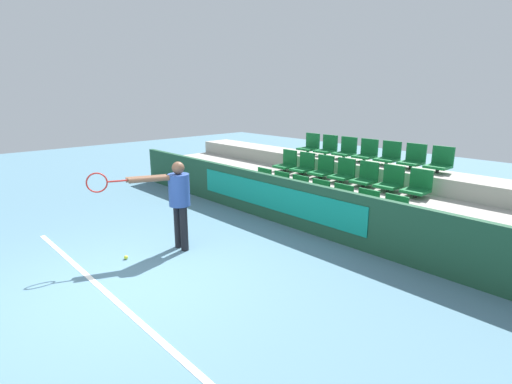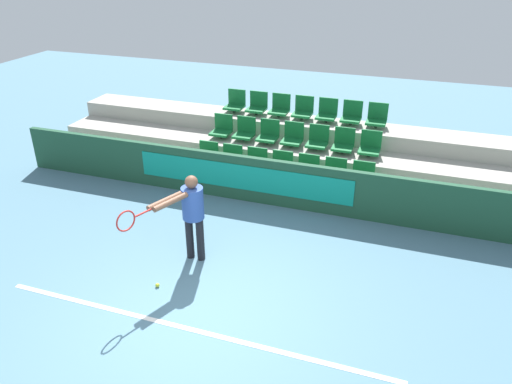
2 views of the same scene
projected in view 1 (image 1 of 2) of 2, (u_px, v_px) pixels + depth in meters
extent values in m
plane|color=slate|center=(126.00, 286.00, 5.63)|extent=(30.00, 30.00, 0.00)
cube|color=white|center=(106.00, 292.00, 5.45)|extent=(5.91, 0.08, 0.01)
cube|color=#1E4C33|center=(297.00, 205.00, 7.87)|extent=(11.61, 0.12, 0.97)
cube|color=#0F937A|center=(272.00, 197.00, 8.25)|extent=(4.53, 0.02, 0.53)
cube|color=#ADA89E|center=(313.00, 214.00, 8.29)|extent=(11.21, 0.88, 0.35)
cube|color=#ADA89E|center=(338.00, 198.00, 8.82)|extent=(11.21, 0.88, 0.71)
cube|color=#ADA89E|center=(361.00, 185.00, 9.35)|extent=(11.21, 0.88, 1.06)
cylinder|color=#333333|center=(259.00, 189.00, 9.47)|extent=(0.07, 0.07, 0.10)
cube|color=#146B33|center=(259.00, 186.00, 9.45)|extent=(0.44, 0.43, 0.05)
cube|color=#146B33|center=(265.00, 176.00, 9.52)|extent=(0.44, 0.04, 0.37)
cylinder|color=#333333|center=(276.00, 193.00, 9.06)|extent=(0.07, 0.07, 0.10)
cube|color=#146B33|center=(276.00, 190.00, 9.05)|extent=(0.44, 0.43, 0.05)
cube|color=#146B33|center=(282.00, 180.00, 9.12)|extent=(0.44, 0.04, 0.37)
cylinder|color=#333333|center=(294.00, 198.00, 8.66)|extent=(0.07, 0.07, 0.10)
cube|color=#146B33|center=(294.00, 195.00, 8.64)|extent=(0.44, 0.43, 0.05)
cube|color=#146B33|center=(300.00, 184.00, 8.72)|extent=(0.44, 0.04, 0.37)
cylinder|color=#333333|center=(315.00, 203.00, 8.26)|extent=(0.07, 0.07, 0.10)
cube|color=#146B33|center=(315.00, 200.00, 8.24)|extent=(0.44, 0.43, 0.05)
cube|color=#146B33|center=(321.00, 188.00, 8.31)|extent=(0.44, 0.04, 0.37)
cylinder|color=#333333|center=(337.00, 209.00, 7.85)|extent=(0.07, 0.07, 0.10)
cube|color=#146B33|center=(337.00, 205.00, 7.84)|extent=(0.44, 0.43, 0.05)
cube|color=#146B33|center=(344.00, 193.00, 7.91)|extent=(0.44, 0.04, 0.37)
cylinder|color=#333333|center=(362.00, 216.00, 7.45)|extent=(0.07, 0.07, 0.10)
cube|color=#146B33|center=(362.00, 212.00, 7.43)|extent=(0.44, 0.43, 0.05)
cube|color=#146B33|center=(369.00, 199.00, 7.51)|extent=(0.44, 0.04, 0.37)
cylinder|color=#333333|center=(390.00, 223.00, 7.05)|extent=(0.07, 0.07, 0.10)
cube|color=#146B33|center=(390.00, 219.00, 7.03)|extent=(0.44, 0.43, 0.05)
cube|color=#146B33|center=(396.00, 205.00, 7.10)|extent=(0.44, 0.04, 0.37)
cylinder|color=#333333|center=(284.00, 169.00, 9.96)|extent=(0.07, 0.07, 0.10)
cube|color=#146B33|center=(284.00, 166.00, 9.94)|extent=(0.44, 0.43, 0.05)
cube|color=#146B33|center=(290.00, 157.00, 10.01)|extent=(0.44, 0.04, 0.37)
cylinder|color=#333333|center=(302.00, 173.00, 9.55)|extent=(0.07, 0.07, 0.10)
cube|color=#146B33|center=(302.00, 170.00, 9.53)|extent=(0.44, 0.43, 0.05)
cube|color=#146B33|center=(307.00, 160.00, 9.61)|extent=(0.44, 0.04, 0.37)
cylinder|color=#333333|center=(320.00, 176.00, 9.15)|extent=(0.07, 0.07, 0.10)
cube|color=#146B33|center=(320.00, 173.00, 9.13)|extent=(0.44, 0.43, 0.05)
cube|color=#146B33|center=(326.00, 163.00, 9.21)|extent=(0.44, 0.04, 0.37)
cylinder|color=#333333|center=(341.00, 180.00, 8.75)|extent=(0.07, 0.07, 0.10)
cube|color=#146B33|center=(341.00, 177.00, 8.73)|extent=(0.44, 0.43, 0.05)
cube|color=#146B33|center=(347.00, 166.00, 8.80)|extent=(0.44, 0.04, 0.37)
cylinder|color=#333333|center=(363.00, 185.00, 8.34)|extent=(0.07, 0.07, 0.10)
cube|color=#146B33|center=(363.00, 181.00, 8.32)|extent=(0.44, 0.43, 0.05)
cube|color=#146B33|center=(369.00, 170.00, 8.40)|extent=(0.44, 0.04, 0.37)
cylinder|color=#333333|center=(388.00, 190.00, 7.94)|extent=(0.07, 0.07, 0.10)
cube|color=#146B33|center=(388.00, 186.00, 7.92)|extent=(0.44, 0.43, 0.05)
cube|color=#146B33|center=(394.00, 174.00, 8.00)|extent=(0.44, 0.04, 0.37)
cylinder|color=#333333|center=(415.00, 195.00, 7.54)|extent=(0.07, 0.07, 0.10)
cube|color=#146B33|center=(415.00, 191.00, 7.52)|extent=(0.44, 0.43, 0.05)
cube|color=#146B33|center=(421.00, 179.00, 7.59)|extent=(0.44, 0.04, 0.37)
cylinder|color=#333333|center=(308.00, 152.00, 10.44)|extent=(0.07, 0.07, 0.10)
cube|color=#146B33|center=(308.00, 149.00, 10.42)|extent=(0.44, 0.43, 0.05)
cube|color=#146B33|center=(313.00, 140.00, 10.50)|extent=(0.44, 0.04, 0.37)
cylinder|color=#333333|center=(325.00, 154.00, 10.04)|extent=(0.07, 0.07, 0.10)
cube|color=#146B33|center=(325.00, 151.00, 10.02)|extent=(0.44, 0.43, 0.05)
cube|color=#146B33|center=(330.00, 142.00, 10.10)|extent=(0.44, 0.04, 0.37)
cylinder|color=#333333|center=(344.00, 157.00, 9.64)|extent=(0.07, 0.07, 0.10)
cube|color=#146B33|center=(344.00, 154.00, 9.62)|extent=(0.44, 0.43, 0.05)
cube|color=#146B33|center=(349.00, 144.00, 9.69)|extent=(0.44, 0.04, 0.37)
cylinder|color=#333333|center=(364.00, 160.00, 9.23)|extent=(0.07, 0.07, 0.10)
cube|color=#146B33|center=(364.00, 157.00, 9.21)|extent=(0.44, 0.43, 0.05)
cube|color=#146B33|center=(369.00, 147.00, 9.29)|extent=(0.44, 0.04, 0.37)
cylinder|color=#333333|center=(386.00, 163.00, 8.83)|extent=(0.07, 0.07, 0.10)
cube|color=#146B33|center=(386.00, 160.00, 8.81)|extent=(0.44, 0.43, 0.05)
cube|color=#146B33|center=(392.00, 149.00, 8.89)|extent=(0.44, 0.04, 0.37)
cylinder|color=#333333|center=(411.00, 167.00, 8.43)|extent=(0.07, 0.07, 0.10)
cube|color=#146B33|center=(411.00, 163.00, 8.41)|extent=(0.44, 0.43, 0.05)
cube|color=#146B33|center=(416.00, 152.00, 8.48)|extent=(0.44, 0.04, 0.37)
cylinder|color=#333333|center=(437.00, 170.00, 8.02)|extent=(0.07, 0.07, 0.10)
cube|color=#146B33|center=(438.00, 167.00, 8.00)|extent=(0.44, 0.43, 0.05)
cube|color=#146B33|center=(443.00, 155.00, 8.08)|extent=(0.44, 0.04, 0.37)
cylinder|color=black|center=(178.00, 226.00, 6.93)|extent=(0.13, 0.13, 0.78)
cylinder|color=black|center=(184.00, 229.00, 6.79)|extent=(0.13, 0.13, 0.78)
cylinder|color=#2D4C99|center=(179.00, 190.00, 6.69)|extent=(0.36, 0.36, 0.54)
sphere|color=brown|center=(178.00, 168.00, 6.60)|extent=(0.21, 0.21, 0.21)
cylinder|color=brown|center=(146.00, 178.00, 6.50)|extent=(0.32, 0.63, 0.09)
cylinder|color=brown|center=(149.00, 179.00, 6.43)|extent=(0.32, 0.63, 0.09)
cylinder|color=#AD231E|center=(117.00, 181.00, 6.30)|extent=(0.14, 0.29, 0.03)
torus|color=#AD231E|center=(97.00, 183.00, 6.19)|extent=(0.14, 0.31, 0.32)
sphere|color=#CCDB33|center=(126.00, 257.00, 6.51)|extent=(0.07, 0.07, 0.07)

